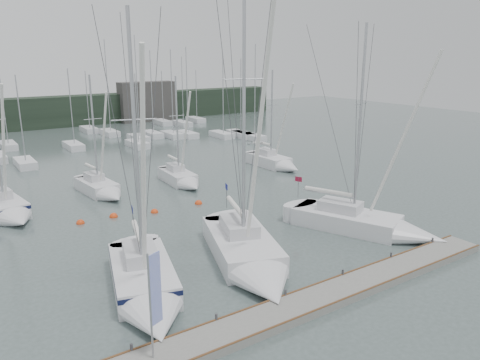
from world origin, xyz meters
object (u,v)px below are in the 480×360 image
sailboat_mid_e (277,163)px  sailboat_near_center (252,261)px  sailboat_mid_b (103,190)px  sailboat_near_right (377,226)px  sailboat_mid_a (8,211)px  sailboat_near_left (147,290)px  sailboat_mid_c (183,180)px  buoy_b (198,204)px  dock_banner (154,296)px  buoy_c (80,223)px  buoy_a (155,212)px  buoy_d (114,217)px

sailboat_mid_e → sailboat_near_center: bearing=-132.8°
sailboat_mid_b → sailboat_mid_e: (18.81, -0.43, 0.03)m
sailboat_near_right → sailboat_mid_a: 26.88m
sailboat_near_left → sailboat_mid_c: 21.27m
sailboat_mid_b → buoy_b: 8.77m
dock_banner → buoy_c: bearing=60.5°
sailboat_mid_a → sailboat_mid_c: bearing=-4.6°
sailboat_mid_c → buoy_c: size_ratio=17.75×
sailboat_near_left → sailboat_mid_e: (22.76, 18.47, -0.08)m
buoy_b → sailboat_near_right: bearing=-61.4°
sailboat_mid_a → dock_banner: bearing=-92.5°
buoy_c → buoy_a: bearing=-7.9°
sailboat_near_center → buoy_a: (-0.45, 12.51, -0.61)m
sailboat_near_right → sailboat_mid_b: size_ratio=1.36×
buoy_b → sailboat_mid_a: bearing=160.5°
sailboat_near_center → sailboat_mid_e: size_ratio=1.63×
sailboat_near_left → sailboat_near_center: 6.28m
sailboat_mid_b → dock_banner: sailboat_mid_b is taller
buoy_c → sailboat_near_right: bearing=-39.5°
sailboat_mid_a → sailboat_mid_e: (26.55, 1.34, -0.07)m
buoy_b → buoy_c: size_ratio=1.03×
sailboat_near_right → sailboat_near_left: bearing=155.5°
sailboat_near_center → buoy_c: sailboat_near_center is taller
sailboat_near_right → buoy_d: bearing=112.4°
sailboat_mid_b → buoy_a: (1.88, -6.56, -0.52)m
sailboat_near_left → sailboat_mid_b: size_ratio=1.38×
sailboat_near_left → sailboat_mid_e: sailboat_near_left is taller
buoy_d → sailboat_mid_a: bearing=148.7°
buoy_a → buoy_b: bearing=-0.1°
sailboat_mid_e → buoy_c: bearing=-167.9°
buoy_d → buoy_b: bearing=-6.4°
sailboat_near_left → sailboat_near_right: (16.63, -0.35, -0.06)m
dock_banner → buoy_d: 18.65m
sailboat_mid_a → buoy_a: size_ratio=20.76×
sailboat_mid_e → buoy_c: (-22.42, -5.37, -0.54)m
sailboat_near_right → sailboat_mid_b: (-12.69, 19.25, -0.05)m
buoy_a → dock_banner: size_ratio=0.13×
sailboat_mid_a → dock_banner: (2.18, -21.88, 2.41)m
buoy_a → buoy_d: buoy_d is taller
sailboat_mid_b → buoy_d: sailboat_mid_b is taller
sailboat_mid_b → sailboat_mid_e: bearing=-6.8°
sailboat_mid_c → dock_banner: 26.30m
sailboat_mid_e → buoy_b: (-13.03, -6.13, -0.54)m
buoy_b → buoy_d: buoy_d is taller
buoy_b → buoy_c: 9.42m
sailboat_mid_b → buoy_c: size_ratio=18.27×
sailboat_mid_e → buoy_d: bearing=-166.3°
sailboat_mid_b → sailboat_mid_e: 18.82m
sailboat_near_left → buoy_b: size_ratio=24.37×
buoy_d → sailboat_near_center: bearing=-75.4°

